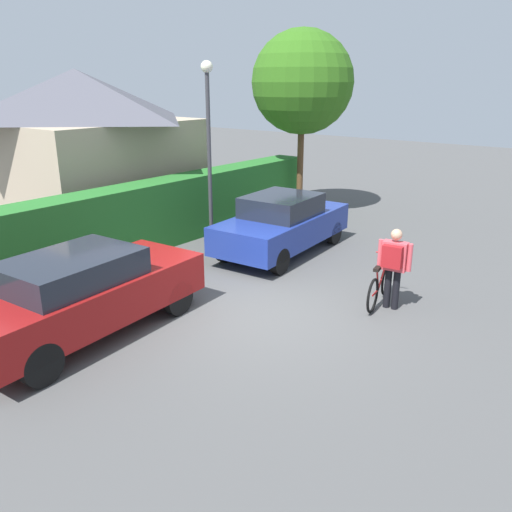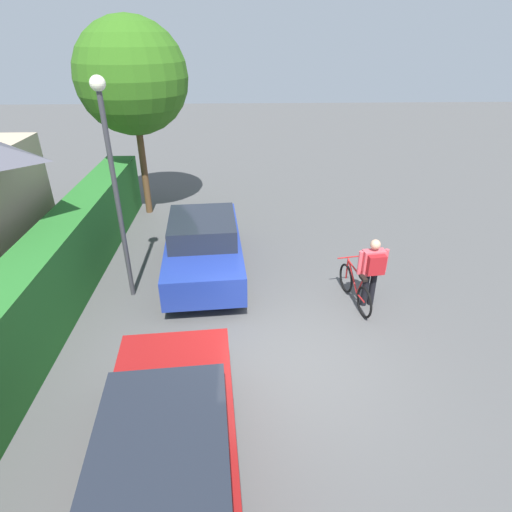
{
  "view_description": "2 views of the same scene",
  "coord_description": "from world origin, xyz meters",
  "px_view_note": "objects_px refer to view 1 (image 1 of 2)",
  "views": [
    {
      "loc": [
        -6.96,
        -5.42,
        4.11
      ],
      "look_at": [
        0.03,
        0.08,
        1.1
      ],
      "focal_mm": 36.34,
      "sensor_mm": 36.0,
      "label": 1
    },
    {
      "loc": [
        -5.62,
        0.83,
        5.25
      ],
      "look_at": [
        2.02,
        0.56,
        1.09
      ],
      "focal_mm": 29.24,
      "sensor_mm": 36.0,
      "label": 2
    }
  ],
  "objects_px": {
    "parked_car_far": "(282,224)",
    "tree_kerbside": "(302,82)",
    "bicycle": "(380,285)",
    "person_rider": "(394,262)",
    "parked_car_near": "(84,292)",
    "street_lamp": "(209,133)"
  },
  "relations": [
    {
      "from": "parked_car_far",
      "to": "tree_kerbside",
      "type": "xyz_separation_m",
      "value": [
        3.95,
        2.11,
        3.32
      ]
    },
    {
      "from": "bicycle",
      "to": "person_rider",
      "type": "distance_m",
      "value": 0.64
    },
    {
      "from": "parked_car_near",
      "to": "bicycle",
      "type": "distance_m",
      "value": 5.45
    },
    {
      "from": "parked_car_near",
      "to": "person_rider",
      "type": "height_order",
      "value": "person_rider"
    },
    {
      "from": "bicycle",
      "to": "person_rider",
      "type": "relative_size",
      "value": 1.03
    },
    {
      "from": "person_rider",
      "to": "tree_kerbside",
      "type": "height_order",
      "value": "tree_kerbside"
    },
    {
      "from": "tree_kerbside",
      "to": "person_rider",
      "type": "bearing_deg",
      "value": -133.74
    },
    {
      "from": "parked_car_far",
      "to": "tree_kerbside",
      "type": "distance_m",
      "value": 5.57
    },
    {
      "from": "parked_car_near",
      "to": "street_lamp",
      "type": "distance_m",
      "value": 5.48
    },
    {
      "from": "parked_car_near",
      "to": "street_lamp",
      "type": "bearing_deg",
      "value": 18.08
    },
    {
      "from": "person_rider",
      "to": "tree_kerbside",
      "type": "bearing_deg",
      "value": 46.26
    },
    {
      "from": "parked_car_near",
      "to": "bicycle",
      "type": "xyz_separation_m",
      "value": [
        4.3,
        -3.32,
        -0.41
      ]
    },
    {
      "from": "bicycle",
      "to": "person_rider",
      "type": "xyz_separation_m",
      "value": [
        -0.11,
        -0.28,
        0.57
      ]
    },
    {
      "from": "bicycle",
      "to": "street_lamp",
      "type": "height_order",
      "value": "street_lamp"
    },
    {
      "from": "bicycle",
      "to": "street_lamp",
      "type": "xyz_separation_m",
      "value": [
        0.5,
        4.89,
        2.55
      ]
    },
    {
      "from": "street_lamp",
      "to": "bicycle",
      "type": "bearing_deg",
      "value": -95.84
    },
    {
      "from": "person_rider",
      "to": "parked_car_far",
      "type": "bearing_deg",
      "value": 67.13
    },
    {
      "from": "parked_car_far",
      "to": "street_lamp",
      "type": "distance_m",
      "value": 2.83
    },
    {
      "from": "bicycle",
      "to": "tree_kerbside",
      "type": "xyz_separation_m",
      "value": [
        5.36,
        5.43,
        3.7
      ]
    },
    {
      "from": "parked_car_near",
      "to": "street_lamp",
      "type": "relative_size",
      "value": 0.94
    },
    {
      "from": "bicycle",
      "to": "tree_kerbside",
      "type": "height_order",
      "value": "tree_kerbside"
    },
    {
      "from": "person_rider",
      "to": "street_lamp",
      "type": "relative_size",
      "value": 0.34
    }
  ]
}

